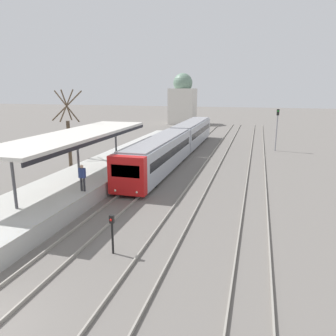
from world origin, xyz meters
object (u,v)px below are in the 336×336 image
train_near (178,141)px  signal_mast_far (277,125)px  signal_post_near (112,230)px  person_on_platform (82,176)px

train_near → signal_mast_far: size_ratio=6.08×
train_near → signal_post_near: size_ratio=16.13×
person_on_platform → signal_mast_far: 25.68m
signal_post_near → signal_mast_far: bearing=73.7°
train_near → signal_mast_far: (10.28, 5.89, 1.39)m
train_near → signal_mast_far: 11.92m
person_on_platform → signal_post_near: (4.26, -5.00, -0.83)m
signal_post_near → signal_mast_far: size_ratio=0.38×
signal_post_near → train_near: bearing=95.9°
person_on_platform → train_near: size_ratio=0.06×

